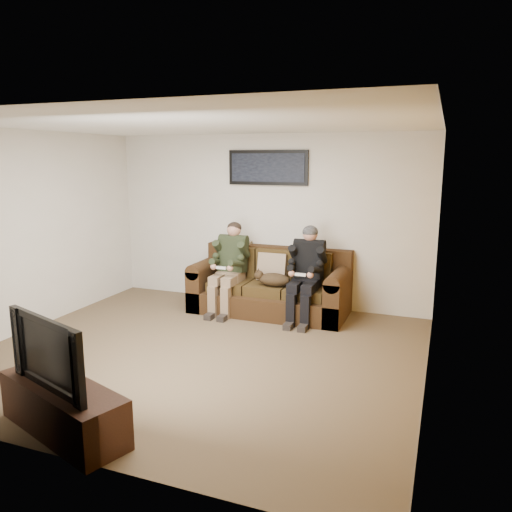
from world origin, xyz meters
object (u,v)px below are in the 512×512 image
at_px(person_right, 306,268).
at_px(tv_stand, 63,408).
at_px(television, 59,350).
at_px(person_left, 230,262).
at_px(framed_poster, 268,168).
at_px(cat, 273,279).
at_px(sofa, 271,288).

bearing_deg(person_right, tv_stand, -106.85).
distance_m(person_right, television, 3.75).
relative_size(person_left, person_right, 0.99).
xyz_separation_m(person_right, tv_stand, (-1.09, -3.59, -0.53)).
height_order(person_left, framed_poster, framed_poster).
bearing_deg(television, cat, 99.12).
xyz_separation_m(cat, tv_stand, (-0.62, -3.52, -0.34)).
bearing_deg(framed_poster, tv_stand, -94.18).
bearing_deg(framed_poster, television, -94.18).
xyz_separation_m(sofa, framed_poster, (-0.20, 0.39, 1.75)).
xyz_separation_m(sofa, person_left, (-0.58, -0.19, 0.39)).
relative_size(person_left, cat, 1.99).
bearing_deg(sofa, person_left, -161.98).
height_order(sofa, framed_poster, framed_poster).
bearing_deg(cat, television, -99.97).
xyz_separation_m(person_right, framed_poster, (-0.78, 0.57, 1.36)).
bearing_deg(television, person_left, 110.36).
bearing_deg(television, framed_poster, 104.92).
relative_size(tv_stand, television, 1.27).
bearing_deg(sofa, cat, -66.21).
bearing_deg(tv_stand, television, -44.34).
bearing_deg(person_left, tv_stand, -88.73).
relative_size(cat, tv_stand, 0.49).
bearing_deg(cat, framed_poster, 116.00).
bearing_deg(person_left, television, -88.73).
height_order(person_left, tv_stand, person_left).
distance_m(person_right, framed_poster, 1.67).
xyz_separation_m(person_left, cat, (0.70, -0.07, -0.19)).
bearing_deg(person_left, cat, -5.74).
bearing_deg(person_left, sofa, 18.02).
bearing_deg(television, tv_stand, 135.66).
height_order(person_right, tv_stand, person_right).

